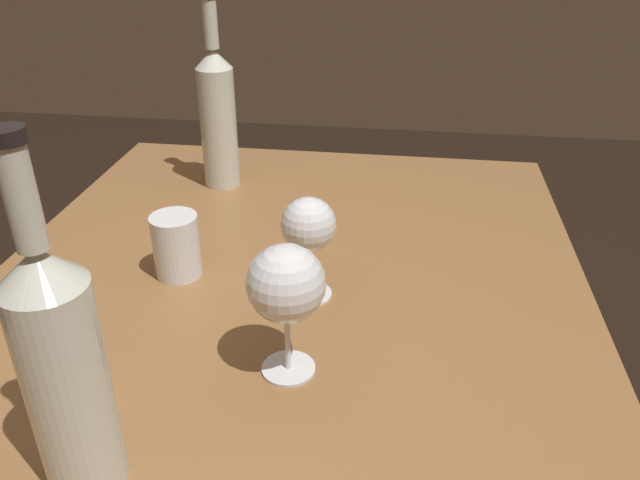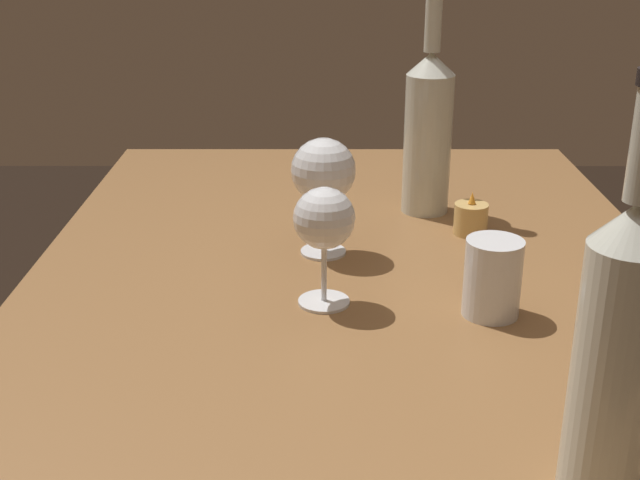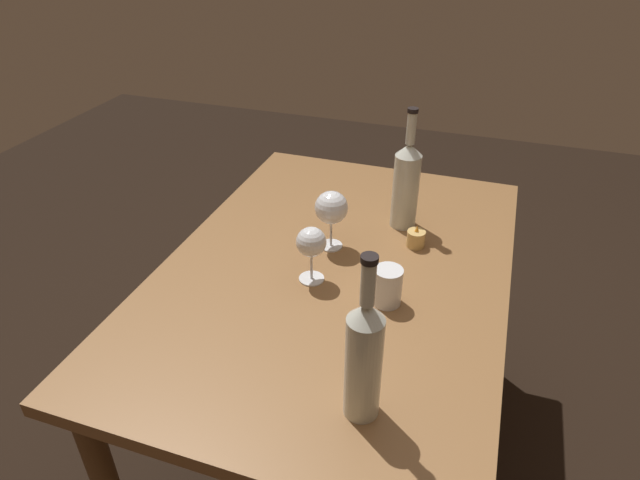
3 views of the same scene
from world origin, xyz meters
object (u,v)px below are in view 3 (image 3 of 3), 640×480
Objects in this scene: wine_glass_left at (331,209)px; wine_glass_right at (311,244)px; wine_bottle_second at (364,357)px; votive_candle at (416,239)px; water_tumbler at (387,288)px; wine_bottle at (406,183)px.

wine_glass_right is (0.17, 0.00, -0.01)m from wine_glass_left.
votive_candle is at bearing -179.42° from wine_bottle_second.
wine_bottle_second is at bearing 23.45° from wine_glass_left.
wine_bottle_second reaches higher than votive_candle.
wine_bottle_second is at bearing 4.56° from water_tumbler.
wine_bottle_second is 0.36m from water_tumbler.
wine_bottle reaches higher than water_tumbler.
wine_glass_left is at bearing -179.85° from wine_glass_right.
wine_glass_left is at bearing -70.96° from votive_candle.
wine_glass_right is at bearing -42.84° from votive_candle.
wine_glass_left is 0.59m from wine_bottle_second.
wine_glass_left is 2.56× the size of votive_candle.
wine_bottle is at bearing 137.49° from wine_glass_left.
wine_glass_right is 0.22m from water_tumbler.
wine_bottle_second is 3.71× the size of water_tumbler.
wine_glass_left is 0.26m from votive_candle.
wine_bottle is 5.41× the size of votive_candle.
water_tumbler reaches higher than votive_candle.
wine_glass_left is 0.47× the size of wine_bottle.
wine_glass_right is 2.29× the size of votive_candle.
wine_glass_left is at bearing -42.51° from wine_bottle.
wine_glass_right is 0.42× the size of wine_bottle.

